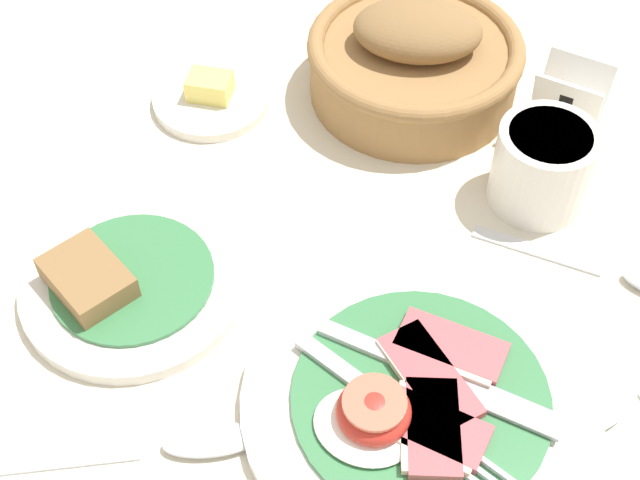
# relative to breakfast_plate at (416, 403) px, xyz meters

# --- Properties ---
(ground_plane) EXTENTS (3.00, 3.00, 0.00)m
(ground_plane) POSITION_rel_breakfast_plate_xyz_m (-0.05, 0.02, -0.01)
(ground_plane) COLOR beige
(breakfast_plate) EXTENTS (0.26, 0.26, 0.04)m
(breakfast_plate) POSITION_rel_breakfast_plate_xyz_m (0.00, 0.00, 0.00)
(breakfast_plate) COLOR silver
(breakfast_plate) RESTS_ON ground_plane
(bread_plate) EXTENTS (0.18, 0.18, 0.04)m
(bread_plate) POSITION_rel_breakfast_plate_xyz_m (-0.24, 0.01, -0.00)
(bread_plate) COLOR silver
(bread_plate) RESTS_ON ground_plane
(sugar_cup) EXTENTS (0.08, 0.08, 0.07)m
(sugar_cup) POSITION_rel_breakfast_plate_xyz_m (0.02, 0.24, 0.03)
(sugar_cup) COLOR white
(sugar_cup) RESTS_ON ground_plane
(bread_basket) EXTENTS (0.20, 0.20, 0.10)m
(bread_basket) POSITION_rel_breakfast_plate_xyz_m (-0.12, 0.32, 0.03)
(bread_basket) COLOR olive
(bread_basket) RESTS_ON ground_plane
(butter_dish) EXTENTS (0.11, 0.11, 0.03)m
(butter_dish) POSITION_rel_breakfast_plate_xyz_m (-0.29, 0.23, -0.00)
(butter_dish) COLOR silver
(butter_dish) RESTS_ON ground_plane
(number_card) EXTENTS (0.06, 0.05, 0.07)m
(number_card) POSITION_rel_breakfast_plate_xyz_m (0.03, 0.32, 0.03)
(number_card) COLOR white
(number_card) RESTS_ON ground_plane
(teaspoon_by_saucer) EXTENTS (0.15, 0.15, 0.01)m
(teaspoon_by_saucer) POSITION_rel_breakfast_plate_xyz_m (0.13, 0.06, -0.01)
(teaspoon_by_saucer) COLOR silver
(teaspoon_by_saucer) RESTS_ON ground_plane
(teaspoon_near_cup) EXTENTS (0.19, 0.03, 0.01)m
(teaspoon_near_cup) POSITION_rel_breakfast_plate_xyz_m (0.12, 0.18, -0.01)
(teaspoon_near_cup) COLOR silver
(teaspoon_near_cup) RESTS_ON ground_plane
(teaspoon_stray) EXTENTS (0.18, 0.11, 0.01)m
(teaspoon_stray) POSITION_rel_breakfast_plate_xyz_m (-0.14, -0.10, -0.01)
(teaspoon_stray) COLOR silver
(teaspoon_stray) RESTS_ON ground_plane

